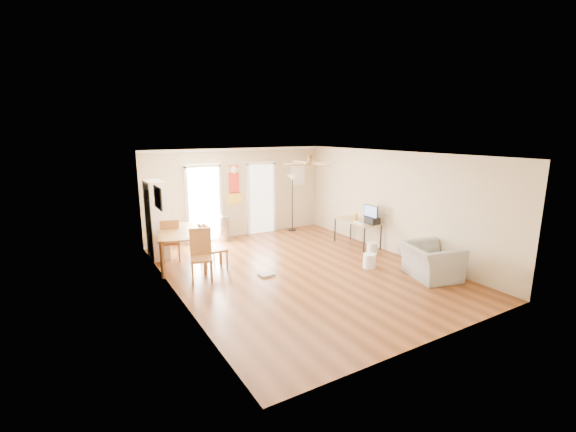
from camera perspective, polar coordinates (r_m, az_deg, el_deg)
floor at (r=8.75m, az=2.02°, el=-8.11°), size 7.00×7.00×0.00m
ceiling at (r=8.21m, az=2.16°, el=9.14°), size 5.50×7.00×0.00m
wall_back at (r=11.44m, az=-7.42°, el=3.43°), size 5.50×0.04×2.60m
wall_front at (r=5.86m, az=20.99°, el=-6.03°), size 5.50×0.04×2.60m
wall_left at (r=7.32m, az=-16.39°, el=-2.09°), size 0.04×7.00×2.60m
wall_right at (r=10.11m, az=15.34°, el=1.91°), size 0.04×7.00×2.60m
crown_molding at (r=8.21m, az=2.16°, el=8.86°), size 5.50×7.00×0.08m
kitchen_doorway at (r=11.10m, az=-12.34°, el=1.67°), size 0.90×0.10×2.10m
bathroom_doorway at (r=11.78m, az=-4.00°, el=2.53°), size 0.80×0.10×2.10m
wall_decal at (r=11.34m, az=-8.00°, el=4.61°), size 0.46×0.03×1.10m
ac_grille at (r=12.30m, az=1.43°, el=6.04°), size 0.50×0.04×0.60m
framed_poster at (r=8.58m, az=-18.74°, el=2.58°), size 0.04×0.66×0.48m
ceiling_fan at (r=7.97m, az=3.32°, el=7.81°), size 1.24×1.24×0.20m
bookshelf at (r=9.98m, az=-18.95°, el=-0.47°), size 0.55×0.92×1.91m
dining_table at (r=9.32m, az=-15.17°, el=-4.55°), size 1.43×1.89×0.84m
dining_chair_right_a at (r=9.23m, az=-11.50°, el=-4.12°), size 0.43×0.43×0.96m
dining_chair_right_b at (r=8.85m, az=-10.62°, el=-4.52°), size 0.43×0.43×1.05m
dining_chair_near at (r=8.23m, az=-12.73°, el=-5.80°), size 0.55×0.55×1.08m
dining_chair_far at (r=9.69m, az=-17.02°, el=-3.39°), size 0.51×0.51×1.04m
trash_can at (r=11.18m, az=-9.52°, el=-1.81°), size 0.40×0.40×0.70m
torchiere_lamp at (r=12.04m, az=0.66°, el=1.94°), size 0.41×0.41×1.75m
computer_desk at (r=10.70m, az=10.20°, el=-2.49°), size 0.65×1.31×0.70m
imac at (r=10.34m, az=12.15°, el=0.26°), size 0.07×0.51×0.48m
keyboard at (r=10.32m, az=10.45°, el=-1.01°), size 0.22×0.44×0.02m
printer at (r=10.29m, az=12.37°, el=-0.68°), size 0.29×0.34×0.17m
orange_bottle at (r=10.53m, az=10.07°, el=-0.18°), size 0.08×0.08×0.21m
wastebasket_a at (r=9.08m, az=11.95°, el=-6.51°), size 0.30×0.30×0.33m
wastebasket_b at (r=10.07m, az=12.35°, el=-4.68°), size 0.34×0.34×0.31m
floor_cloth at (r=8.48m, az=-3.22°, el=-8.65°), size 0.33×0.26×0.04m
armchair at (r=8.79m, az=20.36°, el=-6.30°), size 1.24×1.34×0.73m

